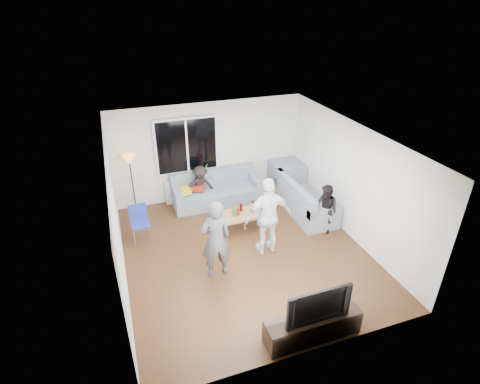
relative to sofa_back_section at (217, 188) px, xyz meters
name	(u,v)px	position (x,y,z in m)	size (l,w,h in m)	color
floor	(245,252)	(-0.04, -2.27, -0.45)	(5.00, 5.50, 0.04)	#56351C
ceiling	(246,137)	(-0.04, -2.27, 2.20)	(5.00, 5.50, 0.04)	white
wall_back	(209,151)	(-0.04, 0.50, 0.88)	(5.00, 0.04, 2.60)	silver
wall_front	(313,291)	(-0.04, -5.04, 0.88)	(5.00, 0.04, 2.60)	silver
wall_left	(115,222)	(-2.56, -2.27, 0.88)	(0.04, 5.50, 2.60)	silver
wall_right	(352,181)	(2.48, -2.27, 0.88)	(0.04, 5.50, 2.60)	silver
window_frame	(187,146)	(-0.64, 0.42, 1.12)	(1.62, 0.06, 1.47)	white
window_glass	(187,146)	(-0.64, 0.38, 1.12)	(1.50, 0.02, 1.35)	black
window_mullion	(187,146)	(-0.64, 0.37, 1.12)	(0.05, 0.03, 1.35)	white
radiator	(190,190)	(-0.64, 0.38, -0.11)	(1.30, 0.12, 0.62)	silver
potted_plant	(205,171)	(-0.22, 0.35, 0.39)	(0.22, 0.17, 0.39)	#276227
vase	(182,178)	(-0.83, 0.35, 0.28)	(0.16, 0.16, 0.16)	silver
sofa_back_section	(217,188)	(0.00, 0.00, 0.00)	(2.30, 0.85, 0.85)	slate
sofa_right_section	(306,197)	(1.98, -1.20, 0.00)	(0.85, 2.00, 0.85)	slate
sofa_corner	(287,177)	(2.03, 0.00, 0.00)	(0.85, 0.85, 0.85)	slate
cushion_yellow	(182,191)	(-0.91, -0.02, 0.09)	(0.38, 0.32, 0.14)	gold
cushion_red	(197,187)	(-0.50, 0.06, 0.09)	(0.36, 0.30, 0.13)	maroon
coffee_table	(240,221)	(0.16, -1.37, -0.22)	(1.10, 0.60, 0.40)	#9B704B
pitcher	(236,211)	(0.08, -1.34, 0.06)	(0.17, 0.17, 0.17)	maroon
side_chair	(140,225)	(-2.09, -1.12, 0.01)	(0.40, 0.40, 0.86)	navy
floor_lamp	(133,185)	(-2.09, 0.23, 0.36)	(0.32, 0.32, 1.56)	orange
player_left	(216,239)	(-0.81, -2.76, 0.41)	(0.61, 0.40, 1.66)	#48474C
player_right	(268,216)	(0.44, -2.38, 0.44)	(1.02, 0.42, 1.74)	silver
spectator_right	(326,209)	(1.98, -2.14, 0.17)	(0.58, 0.45, 1.19)	black
spectator_back	(201,186)	(-0.42, 0.03, 0.13)	(0.71, 0.41, 1.10)	black
tv_console	(312,327)	(0.22, -4.77, -0.20)	(1.60, 0.40, 0.44)	#2E2017
television	(316,302)	(0.22, -4.77, 0.33)	(1.08, 0.14, 0.62)	black
bottle_d	(252,209)	(0.42, -1.48, 0.11)	(0.07, 0.07, 0.28)	#EC5A15
bottle_e	(253,204)	(0.54, -1.22, 0.07)	(0.07, 0.07, 0.20)	black
bottle_b	(235,213)	(0.01, -1.45, 0.08)	(0.08, 0.08, 0.21)	#157821
bottle_c	(241,207)	(0.24, -1.25, 0.07)	(0.07, 0.07, 0.19)	black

